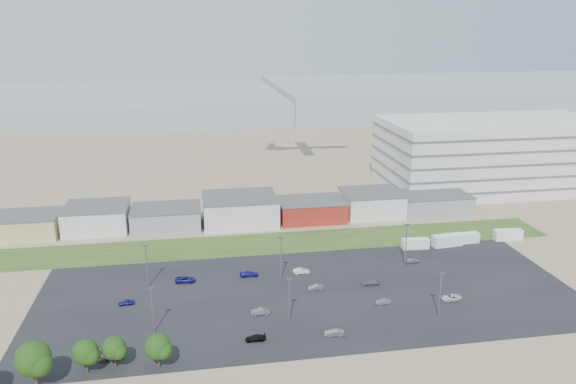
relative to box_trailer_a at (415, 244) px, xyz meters
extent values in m
plane|color=#8B7459|center=(-38.72, -41.76, -1.37)|extent=(700.00, 700.00, 0.00)
cube|color=black|center=(-33.72, -21.76, -1.36)|extent=(120.00, 50.00, 0.01)
cube|color=#2F481B|center=(-38.72, 10.24, -1.36)|extent=(160.00, 16.00, 0.02)
cube|color=silver|center=(51.28, 53.24, 11.13)|extent=(80.00, 40.00, 25.00)
imported|color=silver|center=(-3.64, -29.70, -0.76)|extent=(4.41, 2.08, 1.22)
imported|color=#595B5E|center=(-18.92, -28.84, -0.83)|extent=(3.35, 1.33, 1.08)
imported|color=black|center=(-47.83, -38.88, -0.80)|extent=(3.94, 1.67, 1.13)
imported|color=#595B5E|center=(-45.63, -28.84, -0.71)|extent=(3.96, 1.38, 1.30)
imported|color=navy|center=(-73.67, -19.87, -0.80)|extent=(3.42, 1.58, 1.13)
imported|color=navy|center=(-46.07, -10.05, -0.73)|extent=(4.41, 1.82, 1.28)
imported|color=#A5A5AA|center=(-31.76, -19.71, -0.78)|extent=(3.64, 1.49, 1.17)
imported|color=#A5A5AA|center=(-4.37, -9.08, -0.75)|extent=(3.68, 1.66, 1.23)
imported|color=navy|center=(-61.14, -10.70, -0.71)|extent=(4.91, 2.65, 1.31)
imported|color=#A5A5AA|center=(-74.12, -40.53, -0.73)|extent=(4.57, 2.36, 1.27)
imported|color=silver|center=(-33.32, -10.52, -0.72)|extent=(3.94, 1.41, 1.29)
imported|color=#595B5E|center=(-18.78, -19.29, -0.76)|extent=(4.20, 1.80, 1.21)
imported|color=#A5A5AA|center=(-32.53, -39.70, -0.75)|extent=(3.90, 1.80, 1.24)
camera|label=1|loc=(-57.67, -133.19, 56.29)|focal=35.00mm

